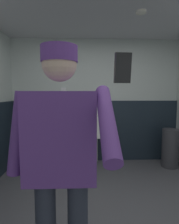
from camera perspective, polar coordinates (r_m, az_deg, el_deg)
wall_back at (r=3.97m, az=1.90°, el=3.37°), size 4.05×0.12×2.54m
wainscot_band_back at (r=3.98m, az=1.95°, el=-5.78°), size 3.45×0.03×1.28m
downlight_far at (r=2.93m, az=15.46°, el=27.38°), size 0.14×0.14×0.03m
urinal_left at (r=3.82m, az=-9.02°, el=-4.20°), size 0.40×0.34×1.24m
urinal_middle at (r=3.81m, az=2.28°, el=-4.18°), size 0.40×0.34×1.24m
privacy_divider_panel at (r=3.70m, az=-3.42°, el=-1.76°), size 0.04×0.40×0.90m
person at (r=1.28m, az=-8.81°, el=-12.92°), size 0.68×0.60×1.73m
cell_phone at (r=0.72m, az=10.09°, el=13.10°), size 0.06×0.04×0.11m
trash_bin at (r=4.01m, az=23.42°, el=-10.08°), size 0.31×0.31×0.75m
soap_dispenser at (r=3.88m, az=-7.89°, el=6.06°), size 0.10×0.07×0.18m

